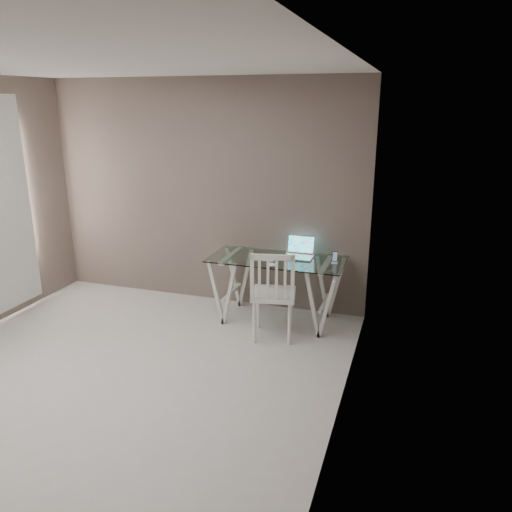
{
  "coord_description": "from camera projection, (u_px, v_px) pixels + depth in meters",
  "views": [
    {
      "loc": [
        2.46,
        -3.25,
        2.41
      ],
      "look_at": [
        0.89,
        1.55,
        0.85
      ],
      "focal_mm": 35.0,
      "sensor_mm": 36.0,
      "label": 1
    }
  ],
  "objects": [
    {
      "name": "phone_dock",
      "position": [
        335.0,
        260.0,
        5.39
      ],
      "size": [
        0.07,
        0.07,
        0.13
      ],
      "color": "white",
      "rests_on": "desk"
    },
    {
      "name": "chair",
      "position": [
        273.0,
        291.0,
        5.14
      ],
      "size": [
        0.53,
        0.53,
        0.98
      ],
      "rotation": [
        0.0,
        0.0,
        0.2
      ],
      "color": "white",
      "rests_on": "ground"
    },
    {
      "name": "room",
      "position": [
        81.0,
        194.0,
        3.93
      ],
      "size": [
        4.5,
        4.52,
        2.71
      ],
      "color": "beige",
      "rests_on": "ground"
    },
    {
      "name": "laptop",
      "position": [
        299.0,
        252.0,
        5.62
      ],
      "size": [
        0.32,
        0.29,
        0.22
      ],
      "color": "#B8B8BD",
      "rests_on": "desk"
    },
    {
      "name": "desk",
      "position": [
        277.0,
        289.0,
        5.65
      ],
      "size": [
        1.5,
        0.7,
        0.75
      ],
      "color": "silver",
      "rests_on": "ground"
    },
    {
      "name": "mouse",
      "position": [
        271.0,
        265.0,
        5.28
      ],
      "size": [
        0.12,
        0.07,
        0.04
      ],
      "primitive_type": "ellipsoid",
      "color": "white",
      "rests_on": "desk"
    },
    {
      "name": "keyboard",
      "position": [
        263.0,
        260.0,
        5.5
      ],
      "size": [
        0.26,
        0.11,
        0.01
      ],
      "primitive_type": "cube",
      "color": "silver",
      "rests_on": "desk"
    }
  ]
}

